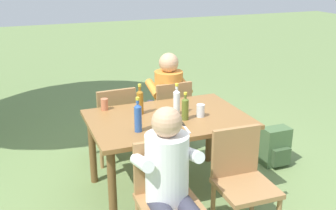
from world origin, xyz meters
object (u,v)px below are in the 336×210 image
dining_table (168,127)px  bottle_clear (177,101)px  chair_near_right (242,177)px  table_knife (185,127)px  chair_far_right (170,113)px  bottle_amber (140,101)px  person_in_plaid_shirt (171,180)px  bottle_olive (185,108)px  cup_glass (201,111)px  chair_near_left (166,192)px  person_in_white_shirt (166,96)px  cup_terracotta (104,104)px  backpack_by_near_side (276,147)px  bottle_blue (138,117)px  chair_far_left (114,120)px

dining_table → bottle_clear: bearing=22.6°
chair_near_right → table_knife: size_ratio=3.61×
chair_far_right → bottle_amber: bottle_amber is taller
person_in_plaid_shirt → bottle_olive: size_ratio=4.54×
chair_far_right → cup_glass: (-0.04, -0.89, 0.33)m
chair_near_left → chair_near_right: bearing=-0.0°
bottle_olive → cup_glass: size_ratio=2.19×
dining_table → person_in_white_shirt: (0.33, 0.90, -0.01)m
cup_terracotta → backpack_by_near_side: 1.93m
bottle_amber → cup_glass: (0.50, -0.27, -0.07)m
bottle_olive → table_knife: bearing=-113.2°
chair_near_right → bottle_olive: 0.81m
chair_far_right → person_in_plaid_shirt: person_in_plaid_shirt is taller
person_in_white_shirt → bottle_blue: bearing=-121.3°
dining_table → table_knife: table_knife is taller
chair_near_left → chair_far_left: size_ratio=1.00×
cup_terracotta → bottle_olive: bearing=-39.6°
person_in_plaid_shirt → chair_far_right: bearing=68.8°
chair_far_right → cup_glass: size_ratio=7.35×
bottle_clear → backpack_by_near_side: 1.37m
bottle_blue → dining_table: bearing=31.7°
chair_far_right → cup_terracotta: cup_terracotta is taller
chair_far_right → table_knife: 1.15m
person_in_white_shirt → bottle_clear: person_in_white_shirt is taller
table_knife → backpack_by_near_side: bearing=15.7°
cup_terracotta → backpack_by_near_side: (1.79, -0.35, -0.61)m
chair_near_right → cup_terracotta: cup_terracotta is taller
person_in_white_shirt → backpack_by_near_side: (0.96, -0.84, -0.45)m
bottle_olive → person_in_plaid_shirt: bearing=-119.7°
person_in_plaid_shirt → bottle_blue: bearing=92.4°
chair_near_left → bottle_olive: bottle_olive is taller
person_in_plaid_shirt → bottle_clear: size_ratio=3.90×
dining_table → backpack_by_near_side: (1.29, 0.06, -0.46)m
cup_terracotta → cup_glass: 0.94m
bottle_olive → cup_glass: 0.17m
bottle_clear → person_in_plaid_shirt: bearing=-114.5°
bottle_amber → bottle_olive: bearing=-40.4°
chair_near_left → backpack_by_near_side: bearing=27.9°
chair_near_right → bottle_clear: bottle_clear is taller
bottle_blue → cup_glass: 0.66m
chair_near_right → bottle_olive: (-0.20, 0.68, 0.39)m
chair_near_right → cup_glass: bearing=93.5°
chair_near_right → cup_terracotta: (-0.83, 1.20, 0.33)m
bottle_olive → chair_far_right: bearing=77.2°
bottle_amber → chair_near_left: bearing=-96.6°
chair_near_right → cup_terracotta: bearing=124.7°
bottle_amber → table_knife: bearing=-60.6°
dining_table → chair_far_right: (0.33, 0.79, -0.18)m
person_in_plaid_shirt → cup_glass: person_in_plaid_shirt is taller
chair_near_left → table_knife: (0.37, 0.51, 0.28)m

